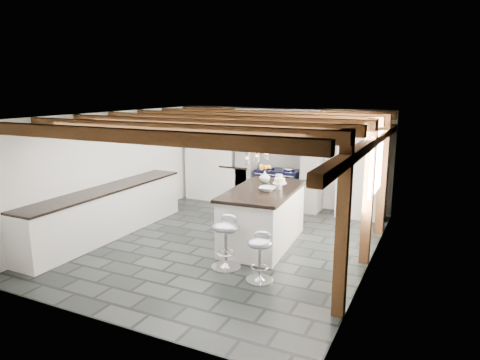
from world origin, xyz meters
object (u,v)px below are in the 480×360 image
at_px(range_cooker, 278,188).
at_px(kitchen_island, 263,216).
at_px(bar_stool_near, 260,251).
at_px(bar_stool_far, 226,235).

height_order(range_cooker, kitchen_island, kitchen_island).
relative_size(range_cooker, bar_stool_near, 1.35).
xyz_separation_m(range_cooker, bar_stool_near, (1.17, -3.84, -0.00)).
height_order(kitchen_island, bar_stool_near, kitchen_island).
bearing_deg(range_cooker, kitchen_island, -75.42).
bearing_deg(range_cooker, bar_stool_far, -81.84).
distance_m(range_cooker, kitchen_island, 2.50).
xyz_separation_m(bar_stool_near, bar_stool_far, (-0.65, 0.20, 0.07)).
relative_size(kitchen_island, bar_stool_near, 2.86).
bearing_deg(kitchen_island, bar_stool_near, -72.92).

